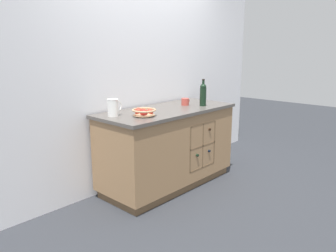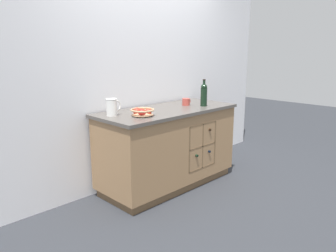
# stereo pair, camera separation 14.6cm
# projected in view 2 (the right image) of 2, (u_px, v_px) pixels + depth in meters

# --- Properties ---
(ground_plane) EXTENTS (14.00, 14.00, 0.00)m
(ground_plane) POSITION_uv_depth(u_px,v_px,m) (168.00, 184.00, 3.85)
(ground_plane) COLOR #2D3035
(back_wall) EXTENTS (4.40, 0.06, 2.55)m
(back_wall) POSITION_uv_depth(u_px,v_px,m) (144.00, 73.00, 3.84)
(back_wall) COLOR white
(back_wall) RESTS_ON ground_plane
(kitchen_island) EXTENTS (1.66, 0.71, 0.90)m
(kitchen_island) POSITION_uv_depth(u_px,v_px,m) (168.00, 147.00, 3.75)
(kitchen_island) COLOR brown
(kitchen_island) RESTS_ON ground_plane
(fruit_bowl) EXTENTS (0.24, 0.24, 0.08)m
(fruit_bowl) POSITION_uv_depth(u_px,v_px,m) (142.00, 112.00, 3.24)
(fruit_bowl) COLOR tan
(fruit_bowl) RESTS_ON kitchen_island
(white_pitcher) EXTENTS (0.17, 0.11, 0.17)m
(white_pitcher) POSITION_uv_depth(u_px,v_px,m) (112.00, 107.00, 3.24)
(white_pitcher) COLOR white
(white_pitcher) RESTS_ON kitchen_island
(ceramic_mug) EXTENTS (0.13, 0.09, 0.08)m
(ceramic_mug) POSITION_uv_depth(u_px,v_px,m) (186.00, 102.00, 3.87)
(ceramic_mug) COLOR #B7473D
(ceramic_mug) RESTS_ON kitchen_island
(standing_wine_bottle) EXTENTS (0.08, 0.08, 0.31)m
(standing_wine_bottle) POSITION_uv_depth(u_px,v_px,m) (204.00, 94.00, 3.79)
(standing_wine_bottle) COLOR black
(standing_wine_bottle) RESTS_ON kitchen_island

